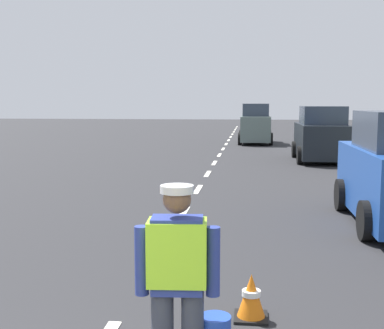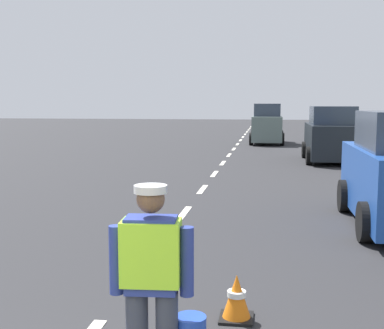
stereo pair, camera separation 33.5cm
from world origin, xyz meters
TOP-DOWN VIEW (x-y plane):
  - ground_plane at (0.00, 21.00)m, footprint 96.00×96.00m
  - lane_center_line at (0.00, 25.20)m, footprint 0.14×46.40m
  - road_worker at (0.86, 2.24)m, footprint 0.76×0.41m
  - traffic_cone_near at (1.42, 3.66)m, footprint 0.36×0.36m
  - car_parked_far at (4.15, 18.92)m, footprint 2.08×3.99m
  - car_outgoing_far at (1.61, 27.48)m, footprint 1.88×4.01m

SIDE VIEW (x-z plane):
  - ground_plane at x=0.00m, z-range 0.00..0.00m
  - lane_center_line at x=0.00m, z-range 0.00..0.01m
  - traffic_cone_near at x=1.42m, z-range 0.00..0.49m
  - road_worker at x=0.86m, z-range 0.10..1.77m
  - car_parked_far at x=4.15m, z-range -0.08..2.09m
  - car_outgoing_far at x=1.61m, z-range -0.08..2.17m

